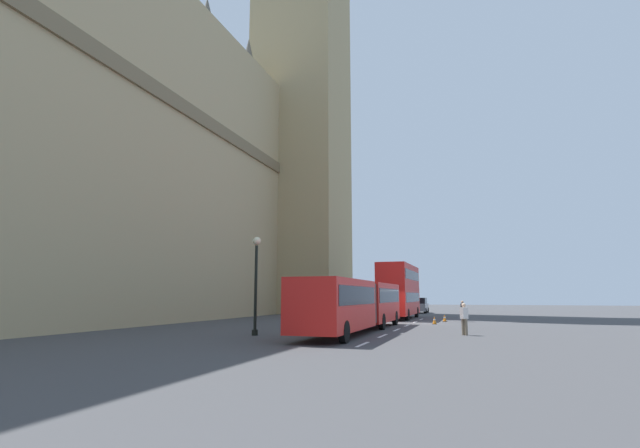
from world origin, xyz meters
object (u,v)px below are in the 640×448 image
at_px(traffic_cone_middle, 445,318).
at_px(pedestrian_by_kerb, 463,310).
at_px(articulated_bus, 356,302).
at_px(pedestrian_near_cones, 464,318).
at_px(traffic_cone_west, 434,320).
at_px(street_lamp, 256,278).
at_px(sedan_lead, 420,305).
at_px(double_decker_bus, 399,289).
at_px(clock_tower, 303,12).

bearing_deg(traffic_cone_middle, pedestrian_by_kerb, -73.65).
height_order(articulated_bus, pedestrian_by_kerb, articulated_bus).
bearing_deg(pedestrian_near_cones, traffic_cone_middle, 7.96).
bearing_deg(traffic_cone_west, street_lamp, 148.19).
relative_size(articulated_bus, pedestrian_near_cones, 9.91).
bearing_deg(sedan_lead, street_lamp, 172.76).
relative_size(traffic_cone_west, street_lamp, 0.11).
distance_m(street_lamp, pedestrian_by_kerb, 20.34).
relative_size(double_decker_bus, pedestrian_near_cones, 6.07).
bearing_deg(street_lamp, articulated_bus, -46.79).
xyz_separation_m(street_lamp, pedestrian_near_cones, (3.65, -10.59, -2.14)).
distance_m(traffic_cone_west, traffic_cone_middle, 3.86).
bearing_deg(traffic_cone_middle, double_decker_bus, 48.46).
relative_size(articulated_bus, pedestrian_by_kerb, 9.91).
height_order(street_lamp, pedestrian_by_kerb, street_lamp).
bearing_deg(traffic_cone_west, double_decker_bus, 26.16).
bearing_deg(traffic_cone_west, articulated_bus, 157.62).
xyz_separation_m(double_decker_bus, pedestrian_near_cones, (-17.15, -6.09, -1.80)).
height_order(pedestrian_near_cones, pedestrian_by_kerb, same).
height_order(traffic_cone_west, pedestrian_near_cones, pedestrian_near_cones).
height_order(sedan_lead, traffic_cone_middle, sedan_lead).
bearing_deg(pedestrian_by_kerb, traffic_cone_west, 155.63).
bearing_deg(pedestrian_near_cones, pedestrian_by_kerb, 1.86).
bearing_deg(street_lamp, pedestrian_near_cones, -70.97).
relative_size(clock_tower, pedestrian_near_cones, 45.65).
distance_m(clock_tower, pedestrian_near_cones, 52.80).
height_order(sedan_lead, traffic_cone_west, sedan_lead).
bearing_deg(traffic_cone_middle, pedestrian_near_cones, -172.04).
xyz_separation_m(double_decker_bus, traffic_cone_middle, (-3.73, -4.21, -2.43)).
distance_m(clock_tower, pedestrian_by_kerb, 46.64).
bearing_deg(clock_tower, pedestrian_by_kerb, -126.57).
height_order(clock_tower, street_lamp, clock_tower).
distance_m(articulated_bus, traffic_cone_middle, 13.59).
bearing_deg(double_decker_bus, traffic_cone_west, -153.84).
relative_size(double_decker_bus, sedan_lead, 2.33).
height_order(articulated_bus, double_decker_bus, double_decker_bus).
xyz_separation_m(traffic_cone_middle, street_lamp, (-17.08, 8.71, 2.77)).
xyz_separation_m(clock_tower, traffic_cone_middle, (-14.98, -18.20, -40.36)).
distance_m(double_decker_bus, sedan_lead, 15.35).
height_order(clock_tower, sedan_lead, clock_tower).
xyz_separation_m(clock_tower, pedestrian_near_cones, (-28.40, -20.08, -39.73)).
bearing_deg(articulated_bus, traffic_cone_middle, -18.14).
distance_m(sedan_lead, street_lamp, 36.41).
bearing_deg(pedestrian_near_cones, traffic_cone_west, 13.90).
bearing_deg(sedan_lead, clock_tower, 105.87).
bearing_deg(pedestrian_by_kerb, pedestrian_near_cones, -178.14).
bearing_deg(traffic_cone_west, traffic_cone_middle, -7.39).
distance_m(articulated_bus, street_lamp, 6.32).
height_order(articulated_bus, traffic_cone_west, articulated_bus).
relative_size(traffic_cone_middle, street_lamp, 0.11).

